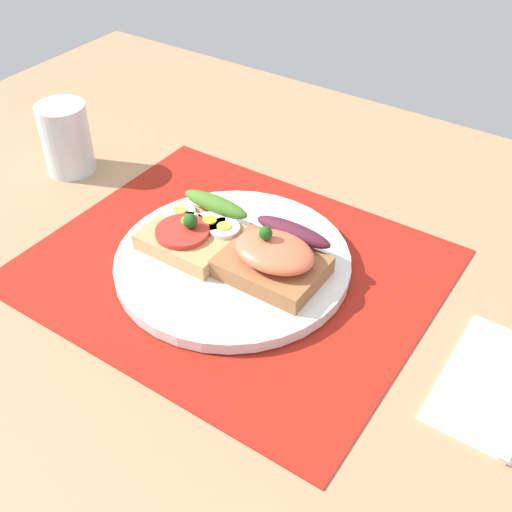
% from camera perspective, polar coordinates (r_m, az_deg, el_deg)
% --- Properties ---
extents(ground_plane, '(1.20, 0.90, 0.03)m').
position_cam_1_polar(ground_plane, '(0.69, -2.07, -2.10)').
color(ground_plane, tan).
extents(placemat, '(0.42, 0.35, 0.00)m').
position_cam_1_polar(placemat, '(0.68, -2.10, -1.00)').
color(placemat, '#A11F13').
rests_on(placemat, ground_plane).
extents(plate, '(0.25, 0.25, 0.01)m').
position_cam_1_polar(plate, '(0.67, -2.12, -0.49)').
color(plate, white).
rests_on(plate, placemat).
extents(sandwich_egg_tomato, '(0.10, 0.10, 0.04)m').
position_cam_1_polar(sandwich_egg_tomato, '(0.69, -5.54, 2.36)').
color(sandwich_egg_tomato, tan).
rests_on(sandwich_egg_tomato, plate).
extents(sandwich_salmon, '(0.10, 0.09, 0.06)m').
position_cam_1_polar(sandwich_salmon, '(0.64, 1.72, -0.08)').
color(sandwich_salmon, '#9F683F').
rests_on(sandwich_salmon, plate).
extents(drinking_glass, '(0.06, 0.06, 0.09)m').
position_cam_1_polar(drinking_glass, '(0.85, -16.83, 10.17)').
color(drinking_glass, silver).
rests_on(drinking_glass, ground_plane).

